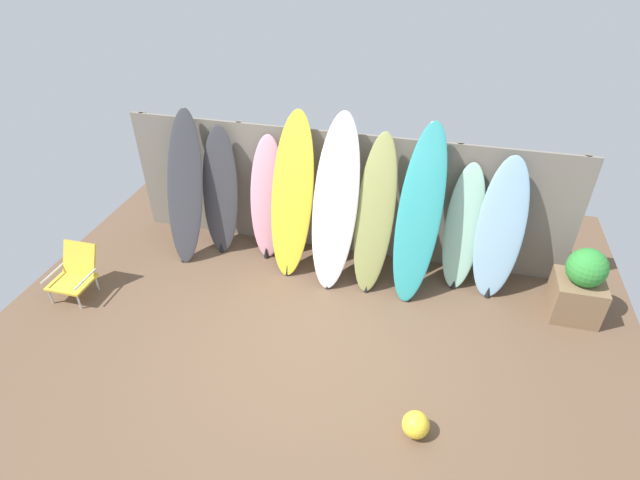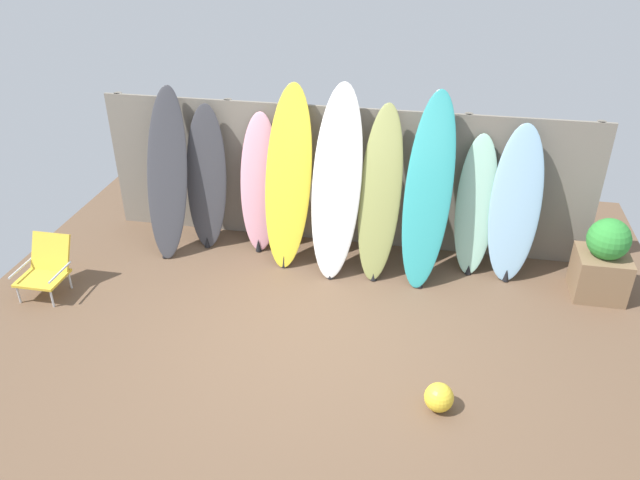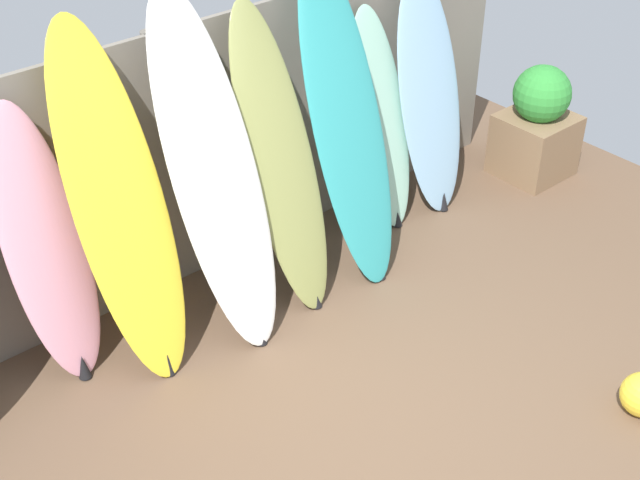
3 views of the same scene
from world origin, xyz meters
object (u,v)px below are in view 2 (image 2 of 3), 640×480
object	(u,v)px
beach_chair	(46,266)
surfboard_pink_2	(260,184)
surfboard_charcoal_0	(167,174)
beach_ball	(439,397)
surfboard_charcoal_1	(206,179)
surfboard_yellow_3	(288,178)
surfboard_white_4	(337,183)
surfboard_teal_6	(428,192)
surfboard_skyblue_8	(515,205)
surfboard_olive_5	(380,194)
surfboard_seafoam_7	(476,207)
planter_box	(603,261)

from	to	relation	value
beach_chair	surfboard_pink_2	bearing A→B (deg)	25.70
surfboard_charcoal_0	beach_ball	distance (m)	4.23
surfboard_charcoal_1	beach_ball	xyz separation A→B (m)	(2.99, -2.51, -0.75)
surfboard_charcoal_0	beach_ball	xyz separation A→B (m)	(3.42, -2.33, -0.85)
surfboard_yellow_3	beach_ball	world-z (taller)	surfboard_yellow_3
surfboard_white_4	beach_ball	bearing A→B (deg)	-60.20
surfboard_pink_2	surfboard_charcoal_1	bearing A→B (deg)	-176.73
surfboard_teal_6	surfboard_skyblue_8	size ratio (longest dim) A/B	1.19
surfboard_yellow_3	surfboard_olive_5	xyz separation A→B (m)	(1.11, -0.07, -0.07)
surfboard_charcoal_1	surfboard_skyblue_8	xyz separation A→B (m)	(3.73, -0.05, 0.01)
surfboard_charcoal_0	surfboard_teal_6	distance (m)	3.17
surfboard_teal_6	surfboard_white_4	bearing A→B (deg)	179.34
surfboard_pink_2	surfboard_white_4	bearing A→B (deg)	-14.61
surfboard_yellow_3	surfboard_seafoam_7	xyz separation A→B (m)	(2.21, 0.14, -0.24)
surfboard_teal_6	planter_box	size ratio (longest dim) A/B	2.25
surfboard_white_4	surfboard_seafoam_7	bearing A→B (deg)	8.16
beach_chair	planter_box	xyz separation A→B (m)	(6.15, 1.10, 0.11)
beach_chair	surfboard_charcoal_0	bearing A→B (deg)	42.15
surfboard_charcoal_0	surfboard_skyblue_8	distance (m)	4.16
planter_box	surfboard_yellow_3	bearing A→B (deg)	176.57
surfboard_charcoal_1	surfboard_yellow_3	world-z (taller)	surfboard_yellow_3
surfboard_yellow_3	surfboard_white_4	size ratio (longest dim) A/B	0.97
surfboard_teal_6	beach_ball	world-z (taller)	surfboard_teal_6
beach_chair	surfboard_seafoam_7	bearing A→B (deg)	7.68
surfboard_yellow_3	planter_box	xyz separation A→B (m)	(3.63, -0.22, -0.60)
surfboard_charcoal_1	surfboard_skyblue_8	distance (m)	3.73
beach_ball	surfboard_yellow_3	bearing A→B (deg)	128.74
surfboard_charcoal_0	surfboard_teal_6	xyz separation A→B (m)	(3.16, -0.06, 0.07)
surfboard_yellow_3	beach_chair	size ratio (longest dim) A/B	3.30
surfboard_charcoal_0	surfboard_pink_2	bearing A→B (deg)	11.18
surfboard_seafoam_7	beach_chair	xyz separation A→B (m)	(-4.73, -1.46, -0.48)
surfboard_charcoal_1	surfboard_seafoam_7	distance (m)	3.29
surfboard_seafoam_7	beach_ball	bearing A→B (deg)	-96.80
surfboard_teal_6	surfboard_pink_2	bearing A→B (deg)	172.41
surfboard_charcoal_1	surfboard_yellow_3	size ratio (longest dim) A/B	0.85
surfboard_pink_2	surfboard_yellow_3	bearing A→B (deg)	-22.95
surfboard_olive_5	surfboard_skyblue_8	world-z (taller)	surfboard_olive_5
surfboard_yellow_3	planter_box	world-z (taller)	surfboard_yellow_3
surfboard_charcoal_1	planter_box	xyz separation A→B (m)	(4.71, -0.35, -0.44)
surfboard_yellow_3	beach_ball	bearing A→B (deg)	-51.26
surfboard_olive_5	surfboard_seafoam_7	distance (m)	1.14
surfboard_pink_2	surfboard_teal_6	distance (m)	2.08
surfboard_seafoam_7	beach_chair	distance (m)	4.97
surfboard_yellow_3	surfboard_seafoam_7	world-z (taller)	surfboard_yellow_3
beach_chair	planter_box	distance (m)	6.25
surfboard_charcoal_1	planter_box	distance (m)	4.75
surfboard_white_4	beach_chair	distance (m)	3.43
planter_box	surfboard_olive_5	bearing A→B (deg)	176.74
surfboard_pink_2	beach_ball	distance (m)	3.52
surfboard_charcoal_1	surfboard_olive_5	bearing A→B (deg)	-5.42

